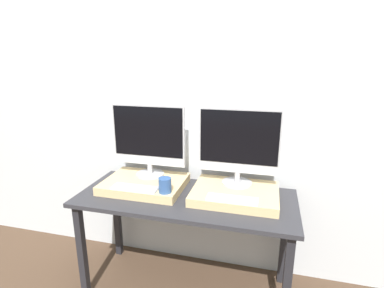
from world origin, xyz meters
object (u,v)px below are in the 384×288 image
Objects in this scene: monitor_left at (149,139)px; mug at (165,185)px; keyboard_right at (232,199)px; keyboard_left at (135,188)px; monitor_right at (239,145)px.

monitor_left is 0.43m from mug.
keyboard_left is at bearing 180.00° from keyboard_right.
monitor_left is 0.79m from keyboard_right.
mug is at bearing 180.00° from keyboard_right.
keyboard_left is 0.79m from monitor_right.
monitor_right is at bearing 90.00° from keyboard_right.
monitor_left is at bearing 129.10° from mug.
monitor_right is (0.69, 0.28, 0.29)m from keyboard_left.
monitor_right reaches higher than mug.
keyboard_left is 0.58× the size of monitor_right.
keyboard_right is at bearing -21.99° from monitor_left.
monitor_left reaches higher than keyboard_left.
keyboard_left is at bearing -90.00° from monitor_left.
monitor_left and monitor_right have the same top height.
monitor_right is at bearing 0.00° from monitor_left.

